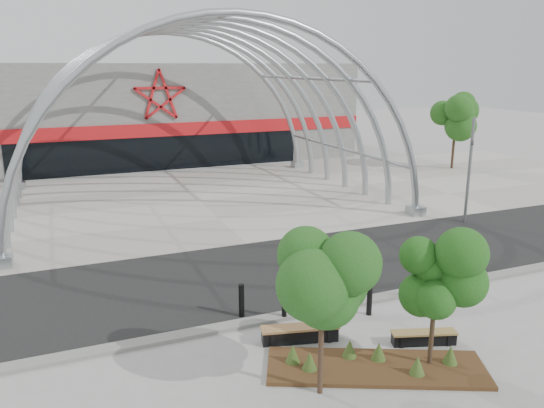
# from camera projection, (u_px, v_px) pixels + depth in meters

# --- Properties ---
(ground) EXTENTS (140.00, 140.00, 0.00)m
(ground) POSITION_uv_depth(u_px,v_px,m) (318.00, 307.00, 17.66)
(ground) COLOR gray
(ground) RESTS_ON ground
(road) EXTENTS (140.00, 7.00, 0.02)m
(road) POSITION_uv_depth(u_px,v_px,m) (277.00, 271.00, 20.79)
(road) COLOR black
(road) RESTS_ON ground
(forecourt) EXTENTS (60.00, 17.00, 0.04)m
(forecourt) POSITION_uv_depth(u_px,v_px,m) (199.00, 201.00, 31.53)
(forecourt) COLOR #A09B90
(forecourt) RESTS_ON ground
(kerb) EXTENTS (60.00, 0.50, 0.12)m
(kerb) POSITION_uv_depth(u_px,v_px,m) (321.00, 309.00, 17.42)
(kerb) COLOR slate
(kerb) RESTS_ON ground
(arena_building) EXTENTS (34.00, 15.24, 8.00)m
(arena_building) POSITION_uv_depth(u_px,v_px,m) (145.00, 111.00, 46.58)
(arena_building) COLOR slate
(arena_building) RESTS_ON ground
(vault_canopy) EXTENTS (20.80, 15.80, 20.36)m
(vault_canopy) POSITION_uv_depth(u_px,v_px,m) (199.00, 201.00, 31.53)
(vault_canopy) COLOR #9EA5A9
(vault_canopy) RESTS_ON ground
(planting_bed) EXTENTS (5.96, 4.00, 0.61)m
(planting_bed) POSITION_uv_depth(u_px,v_px,m) (373.00, 364.00, 14.04)
(planting_bed) COLOR #392613
(planting_bed) RESTS_ON ground
(signal_pole) EXTENTS (0.29, 0.76, 5.37)m
(signal_pole) POSITION_uv_depth(u_px,v_px,m) (469.00, 169.00, 26.58)
(signal_pole) COLOR slate
(signal_pole) RESTS_ON ground
(street_tree_0) EXTENTS (1.83, 1.83, 4.16)m
(street_tree_0) POSITION_uv_depth(u_px,v_px,m) (323.00, 280.00, 12.30)
(street_tree_0) COLOR #322118
(street_tree_0) RESTS_ON ground
(street_tree_1) EXTENTS (1.55, 1.55, 3.67)m
(street_tree_1) POSITION_uv_depth(u_px,v_px,m) (437.00, 275.00, 13.53)
(street_tree_1) COLOR #302317
(street_tree_1) RESTS_ON ground
(bench_0) EXTENTS (2.33, 1.01, 0.48)m
(bench_0) POSITION_uv_depth(u_px,v_px,m) (300.00, 334.00, 15.44)
(bench_0) COLOR black
(bench_0) RESTS_ON ground
(bench_1) EXTENTS (1.92, 0.98, 0.39)m
(bench_1) POSITION_uv_depth(u_px,v_px,m) (424.00, 338.00, 15.29)
(bench_1) COLOR black
(bench_1) RESTS_ON ground
(bollard_0) EXTENTS (0.18, 0.18, 1.11)m
(bollard_0) POSITION_uv_depth(u_px,v_px,m) (242.00, 301.00, 16.87)
(bollard_0) COLOR black
(bollard_0) RESTS_ON ground
(bollard_1) EXTENTS (0.16, 0.16, 0.99)m
(bollard_1) POSITION_uv_depth(u_px,v_px,m) (284.00, 305.00, 16.70)
(bollard_1) COLOR black
(bollard_1) RESTS_ON ground
(bollard_2) EXTENTS (0.18, 0.18, 1.10)m
(bollard_2) POSITION_uv_depth(u_px,v_px,m) (370.00, 299.00, 17.02)
(bollard_2) COLOR black
(bollard_2) RESTS_ON ground
(bollard_3) EXTENTS (0.18, 0.18, 1.11)m
(bollard_3) POSITION_uv_depth(u_px,v_px,m) (367.00, 276.00, 18.80)
(bollard_3) COLOR black
(bollard_3) RESTS_ON ground
(bollard_4) EXTENTS (0.18, 0.18, 1.15)m
(bollard_4) POSITION_uv_depth(u_px,v_px,m) (441.00, 289.00, 17.71)
(bollard_4) COLOR black
(bollard_4) RESTS_ON ground
(bg_tree_1) EXTENTS (2.70, 2.70, 5.91)m
(bg_tree_1) POSITION_uv_depth(u_px,v_px,m) (456.00, 114.00, 40.43)
(bg_tree_1) COLOR black
(bg_tree_1) RESTS_ON ground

